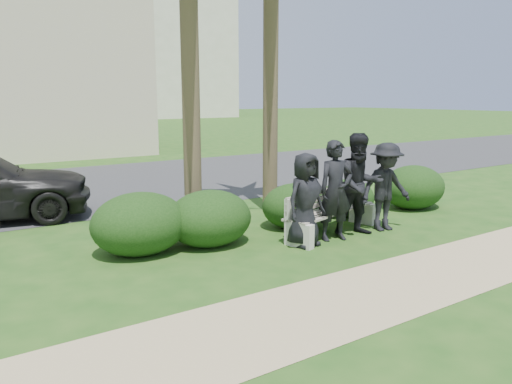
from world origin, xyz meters
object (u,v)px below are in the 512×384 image
Objects in this scene: man_d at (385,187)px; park_bench at (332,215)px; man_a at (305,200)px; man_b at (336,191)px; man_c at (360,185)px.

park_bench is at bearing 169.83° from man_d.
man_b is (0.65, -0.02, 0.09)m from man_a.
man_c reaches higher than park_bench.
man_a is 1.24m from man_c.
man_d is (1.85, -0.05, 0.04)m from man_a.
park_bench is 0.73m from man_c.
man_c reaches higher than man_d.
park_bench is 1.13m from man_d.
man_b is (-0.23, -0.31, 0.51)m from park_bench.
man_a is 0.66m from man_b.
man_a is 0.96× the size of man_d.
man_c is 0.64m from man_d.
man_a is at bearing -163.24° from man_c.
man_c is at bearing -173.93° from man_d.
man_c is at bearing 13.64° from man_b.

